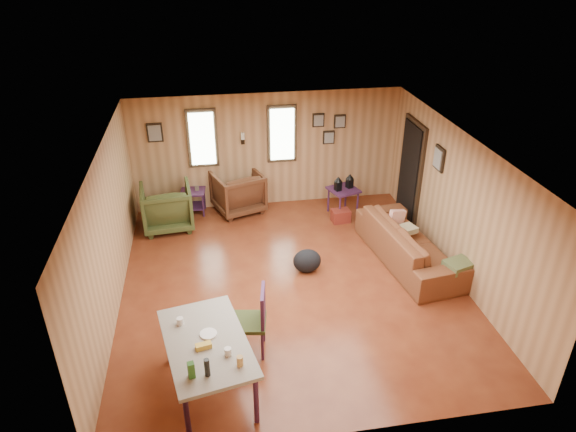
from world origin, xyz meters
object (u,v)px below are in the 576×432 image
Objects in this scene: recliner_brown at (238,190)px; end_table at (193,198)px; sofa at (410,237)px; side_table at (344,188)px; dining_table at (207,346)px; recliner_green at (167,205)px.

recliner_brown is 1.52× the size of end_table.
sofa is 3.69m from recliner_brown.
dining_table reaches higher than side_table.
recliner_brown is 1.49m from recliner_green.
recliner_green is 3.54m from side_table.
dining_table is (0.68, -4.37, 0.24)m from recliner_green.
dining_table is (-0.74, -4.84, 0.25)m from recliner_brown.
side_table is (-0.68, 1.92, 0.11)m from sofa.
end_table is at bearing 170.29° from side_table.
dining_table is at bearing -87.94° from end_table.
side_table is 5.22m from dining_table.
sofa is 2.57× the size of recliner_brown.
end_table is 0.36× the size of dining_table.
dining_table reaches higher than sofa.
recliner_brown is (-2.80, 2.40, -0.00)m from sofa.
side_table is at bearing -9.71° from end_table.
recliner_green is 1.12× the size of side_table.
sofa is 4.45m from end_table.
side_table is (3.03, -0.52, 0.24)m from end_table.
sofa is 1.42× the size of dining_table.
side_table is (2.12, -0.48, 0.11)m from recliner_brown.
dining_table is at bearing 93.50° from recliner_green.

